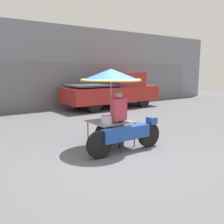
{
  "coord_description": "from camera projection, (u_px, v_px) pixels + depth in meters",
  "views": [
    {
      "loc": [
        -3.43,
        -4.61,
        2.01
      ],
      "look_at": [
        0.3,
        0.69,
        0.93
      ],
      "focal_mm": 40.0,
      "sensor_mm": 36.0,
      "label": 1
    }
  ],
  "objects": [
    {
      "name": "shopfront_building",
      "position": [
        15.0,
        67.0,
        12.87
      ],
      "size": [
        28.0,
        2.06,
        4.4
      ],
      "color": "gray",
      "rests_on": "ground"
    },
    {
      "name": "vendor_motorcycle_cart",
      "position": [
        114.0,
        91.0,
        6.43
      ],
      "size": [
        2.19,
        1.6,
        2.05
      ],
      "color": "black",
      "rests_on": "ground"
    },
    {
      "name": "pickup_truck",
      "position": [
        113.0,
        91.0,
        13.56
      ],
      "size": [
        5.26,
        1.97,
        1.91
      ],
      "color": "black",
      "rests_on": "ground"
    },
    {
      "name": "vendor_person",
      "position": [
        119.0,
        117.0,
        6.43
      ],
      "size": [
        0.38,
        0.22,
        1.51
      ],
      "color": "#4C473D",
      "rests_on": "ground"
    },
    {
      "name": "ground_plane",
      "position": [
        118.0,
        155.0,
        5.99
      ],
      "size": [
        36.0,
        36.0,
        0.0
      ],
      "primitive_type": "plane",
      "color": "#56565B"
    }
  ]
}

